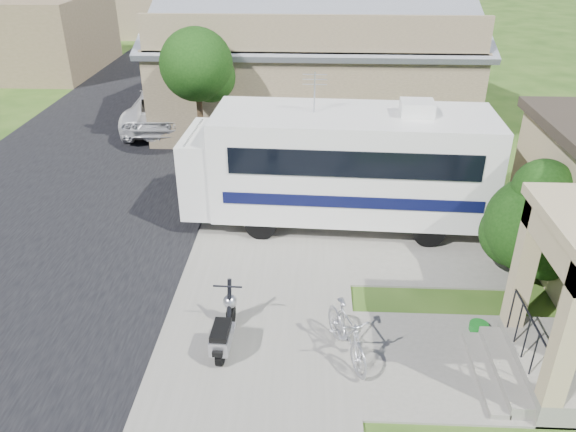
{
  "coord_description": "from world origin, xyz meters",
  "views": [
    {
      "loc": [
        0.05,
        -9.33,
        7.6
      ],
      "look_at": [
        -0.5,
        2.5,
        1.3
      ],
      "focal_mm": 35.0,
      "sensor_mm": 36.0,
      "label": 1
    }
  ],
  "objects_px": {
    "shrub": "(538,220)",
    "scooter": "(224,329)",
    "van": "(187,62)",
    "motorhome": "(340,163)",
    "garden_hose": "(478,328)",
    "bicycle": "(347,335)",
    "pickup_truck": "(166,106)"
  },
  "relations": [
    {
      "from": "van",
      "to": "shrub",
      "type": "bearing_deg",
      "value": -44.84
    },
    {
      "from": "scooter",
      "to": "van",
      "type": "relative_size",
      "value": 0.26
    },
    {
      "from": "bicycle",
      "to": "van",
      "type": "xyz_separation_m",
      "value": [
        -7.38,
        21.0,
        0.37
      ]
    },
    {
      "from": "bicycle",
      "to": "motorhome",
      "type": "bearing_deg",
      "value": 69.43
    },
    {
      "from": "bicycle",
      "to": "pickup_truck",
      "type": "distance_m",
      "value": 15.24
    },
    {
      "from": "scooter",
      "to": "shrub",
      "type": "bearing_deg",
      "value": 24.78
    },
    {
      "from": "motorhome",
      "to": "bicycle",
      "type": "relative_size",
      "value": 4.43
    },
    {
      "from": "scooter",
      "to": "pickup_truck",
      "type": "height_order",
      "value": "pickup_truck"
    },
    {
      "from": "scooter",
      "to": "bicycle",
      "type": "xyz_separation_m",
      "value": [
        2.38,
        -0.13,
        0.06
      ]
    },
    {
      "from": "motorhome",
      "to": "bicycle",
      "type": "height_order",
      "value": "motorhome"
    },
    {
      "from": "garden_hose",
      "to": "motorhome",
      "type": "bearing_deg",
      "value": 120.66
    },
    {
      "from": "scooter",
      "to": "bicycle",
      "type": "bearing_deg",
      "value": -1.16
    },
    {
      "from": "van",
      "to": "motorhome",
      "type": "bearing_deg",
      "value": -52.38
    },
    {
      "from": "shrub",
      "to": "scooter",
      "type": "xyz_separation_m",
      "value": [
        -6.78,
        -2.84,
        -1.06
      ]
    },
    {
      "from": "shrub",
      "to": "scooter",
      "type": "height_order",
      "value": "shrub"
    },
    {
      "from": "shrub",
      "to": "scooter",
      "type": "relative_size",
      "value": 1.81
    },
    {
      "from": "pickup_truck",
      "to": "van",
      "type": "relative_size",
      "value": 0.9
    },
    {
      "from": "shrub",
      "to": "motorhome",
      "type": "bearing_deg",
      "value": 149.35
    },
    {
      "from": "motorhome",
      "to": "shrub",
      "type": "height_order",
      "value": "motorhome"
    },
    {
      "from": "pickup_truck",
      "to": "bicycle",
      "type": "bearing_deg",
      "value": 113.22
    },
    {
      "from": "motorhome",
      "to": "bicycle",
      "type": "xyz_separation_m",
      "value": [
        -0.02,
        -5.57,
        -1.23
      ]
    },
    {
      "from": "shrub",
      "to": "pickup_truck",
      "type": "height_order",
      "value": "shrub"
    },
    {
      "from": "bicycle",
      "to": "garden_hose",
      "type": "xyz_separation_m",
      "value": [
        2.79,
        0.9,
        -0.47
      ]
    },
    {
      "from": "motorhome",
      "to": "shrub",
      "type": "xyz_separation_m",
      "value": [
        4.38,
        -2.6,
        -0.23
      ]
    },
    {
      "from": "scooter",
      "to": "garden_hose",
      "type": "height_order",
      "value": "scooter"
    },
    {
      "from": "garden_hose",
      "to": "scooter",
      "type": "bearing_deg",
      "value": -171.58
    },
    {
      "from": "motorhome",
      "to": "scooter",
      "type": "distance_m",
      "value": 6.08
    },
    {
      "from": "shrub",
      "to": "pickup_truck",
      "type": "bearing_deg",
      "value": 136.27
    },
    {
      "from": "bicycle",
      "to": "pickup_truck",
      "type": "height_order",
      "value": "pickup_truck"
    },
    {
      "from": "garden_hose",
      "to": "bicycle",
      "type": "bearing_deg",
      "value": -162.13
    },
    {
      "from": "scooter",
      "to": "garden_hose",
      "type": "relative_size",
      "value": 4.3
    },
    {
      "from": "bicycle",
      "to": "pickup_truck",
      "type": "relative_size",
      "value": 0.32
    }
  ]
}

